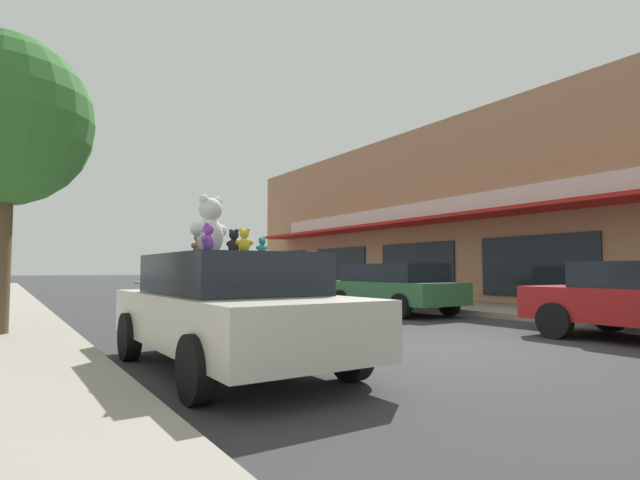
{
  "coord_description": "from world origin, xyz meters",
  "views": [
    {
      "loc": [
        -6.08,
        -6.0,
        1.27
      ],
      "look_at": [
        -0.61,
        2.56,
        1.88
      ],
      "focal_mm": 28.0,
      "sensor_mm": 36.0,
      "label": 1
    }
  ],
  "objects_px": {
    "plush_art_car": "(229,308)",
    "street_tree": "(1,122)",
    "parked_car_far_center": "(393,286)",
    "teddy_bear_giant": "(210,226)",
    "teddy_bear_purple": "(208,237)",
    "teddy_bear_brown": "(198,244)",
    "teddy_bear_cream": "(211,247)",
    "teddy_bear_yellow": "(244,241)",
    "teddy_bear_teal": "(262,247)",
    "teddy_bear_black": "(234,242)"
  },
  "relations": [
    {
      "from": "teddy_bear_cream",
      "to": "teddy_bear_purple",
      "type": "bearing_deg",
      "value": 109.3
    },
    {
      "from": "teddy_bear_giant",
      "to": "teddy_bear_yellow",
      "type": "bearing_deg",
      "value": 74.01
    },
    {
      "from": "teddy_bear_giant",
      "to": "teddy_bear_cream",
      "type": "xyz_separation_m",
      "value": [
        0.13,
        0.32,
        -0.27
      ]
    },
    {
      "from": "teddy_bear_giant",
      "to": "street_tree",
      "type": "relative_size",
      "value": 0.15
    },
    {
      "from": "teddy_bear_yellow",
      "to": "street_tree",
      "type": "distance_m",
      "value": 6.11
    },
    {
      "from": "plush_art_car",
      "to": "street_tree",
      "type": "distance_m",
      "value": 6.04
    },
    {
      "from": "teddy_bear_brown",
      "to": "teddy_bear_purple",
      "type": "relative_size",
      "value": 1.09
    },
    {
      "from": "teddy_bear_teal",
      "to": "teddy_bear_yellow",
      "type": "distance_m",
      "value": 1.03
    },
    {
      "from": "teddy_bear_teal",
      "to": "teddy_bear_purple",
      "type": "bearing_deg",
      "value": 34.7
    },
    {
      "from": "teddy_bear_teal",
      "to": "street_tree",
      "type": "relative_size",
      "value": 0.05
    },
    {
      "from": "teddy_bear_giant",
      "to": "teddy_bear_purple",
      "type": "bearing_deg",
      "value": 48.52
    },
    {
      "from": "teddy_bear_brown",
      "to": "street_tree",
      "type": "xyz_separation_m",
      "value": [
        -2.45,
        3.61,
        2.3
      ]
    },
    {
      "from": "plush_art_car",
      "to": "parked_car_far_center",
      "type": "relative_size",
      "value": 1.04
    },
    {
      "from": "teddy_bear_brown",
      "to": "parked_car_far_center",
      "type": "height_order",
      "value": "teddy_bear_brown"
    },
    {
      "from": "teddy_bear_purple",
      "to": "street_tree",
      "type": "relative_size",
      "value": 0.06
    },
    {
      "from": "teddy_bear_black",
      "to": "teddy_bear_brown",
      "type": "distance_m",
      "value": 0.9
    },
    {
      "from": "teddy_bear_purple",
      "to": "teddy_bear_yellow",
      "type": "relative_size",
      "value": 1.05
    },
    {
      "from": "teddy_bear_yellow",
      "to": "teddy_bear_purple",
      "type": "bearing_deg",
      "value": 60.89
    },
    {
      "from": "teddy_bear_teal",
      "to": "street_tree",
      "type": "distance_m",
      "value": 5.78
    },
    {
      "from": "teddy_bear_black",
      "to": "teddy_bear_giant",
      "type": "bearing_deg",
      "value": -5.81
    },
    {
      "from": "teddy_bear_yellow",
      "to": "parked_car_far_center",
      "type": "height_order",
      "value": "teddy_bear_yellow"
    },
    {
      "from": "teddy_bear_black",
      "to": "teddy_bear_teal",
      "type": "distance_m",
      "value": 0.57
    },
    {
      "from": "teddy_bear_giant",
      "to": "teddy_bear_cream",
      "type": "height_order",
      "value": "teddy_bear_giant"
    },
    {
      "from": "teddy_bear_black",
      "to": "street_tree",
      "type": "distance_m",
      "value": 5.69
    },
    {
      "from": "teddy_bear_black",
      "to": "street_tree",
      "type": "xyz_separation_m",
      "value": [
        -2.62,
        4.49,
        2.3
      ]
    },
    {
      "from": "plush_art_car",
      "to": "teddy_bear_brown",
      "type": "height_order",
      "value": "teddy_bear_brown"
    },
    {
      "from": "teddy_bear_giant",
      "to": "teddy_bear_cream",
      "type": "bearing_deg",
      "value": -133.13
    },
    {
      "from": "parked_car_far_center",
      "to": "street_tree",
      "type": "height_order",
      "value": "street_tree"
    },
    {
      "from": "teddy_bear_purple",
      "to": "teddy_bear_yellow",
      "type": "bearing_deg",
      "value": 159.72
    },
    {
      "from": "parked_car_far_center",
      "to": "street_tree",
      "type": "xyz_separation_m",
      "value": [
        -9.73,
        -0.62,
        3.13
      ]
    },
    {
      "from": "teddy_bear_giant",
      "to": "teddy_bear_brown",
      "type": "distance_m",
      "value": 0.55
    },
    {
      "from": "parked_car_far_center",
      "to": "teddy_bear_brown",
      "type": "bearing_deg",
      "value": -149.89
    },
    {
      "from": "plush_art_car",
      "to": "teddy_bear_teal",
      "type": "bearing_deg",
      "value": 20.24
    },
    {
      "from": "teddy_bear_black",
      "to": "teddy_bear_cream",
      "type": "distance_m",
      "value": 0.7
    },
    {
      "from": "teddy_bear_giant",
      "to": "teddy_bear_yellow",
      "type": "height_order",
      "value": "teddy_bear_giant"
    },
    {
      "from": "teddy_bear_teal",
      "to": "teddy_bear_yellow",
      "type": "relative_size",
      "value": 0.84
    },
    {
      "from": "teddy_bear_yellow",
      "to": "teddy_bear_cream",
      "type": "bearing_deg",
      "value": -57.1
    },
    {
      "from": "parked_car_far_center",
      "to": "teddy_bear_giant",
      "type": "bearing_deg",
      "value": -147.09
    },
    {
      "from": "teddy_bear_teal",
      "to": "teddy_bear_yellow",
      "type": "xyz_separation_m",
      "value": [
        -0.63,
        -0.81,
        0.02
      ]
    },
    {
      "from": "teddy_bear_giant",
      "to": "plush_art_car",
      "type": "bearing_deg",
      "value": 90.17
    },
    {
      "from": "teddy_bear_cream",
      "to": "street_tree",
      "type": "bearing_deg",
      "value": -15.29
    },
    {
      "from": "teddy_bear_brown",
      "to": "teddy_bear_yellow",
      "type": "relative_size",
      "value": 1.14
    },
    {
      "from": "teddy_bear_teal",
      "to": "teddy_bear_brown",
      "type": "bearing_deg",
      "value": -50.84
    },
    {
      "from": "teddy_bear_giant",
      "to": "street_tree",
      "type": "xyz_separation_m",
      "value": [
        -2.44,
        4.11,
        2.08
      ]
    },
    {
      "from": "teddy_bear_black",
      "to": "teddy_bear_purple",
      "type": "xyz_separation_m",
      "value": [
        -0.65,
        -0.84,
        -0.01
      ]
    },
    {
      "from": "plush_art_car",
      "to": "teddy_bear_cream",
      "type": "bearing_deg",
      "value": 89.89
    },
    {
      "from": "teddy_bear_purple",
      "to": "teddy_bear_cream",
      "type": "xyz_separation_m",
      "value": [
        0.6,
        1.54,
        -0.04
      ]
    },
    {
      "from": "teddy_bear_giant",
      "to": "teddy_bear_brown",
      "type": "xyz_separation_m",
      "value": [
        0.01,
        0.5,
        -0.22
      ]
    },
    {
      "from": "teddy_bear_teal",
      "to": "teddy_bear_giant",
      "type": "bearing_deg",
      "value": -19.45
    },
    {
      "from": "teddy_bear_purple",
      "to": "plush_art_car",
      "type": "bearing_deg",
      "value": -170.96
    }
  ]
}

